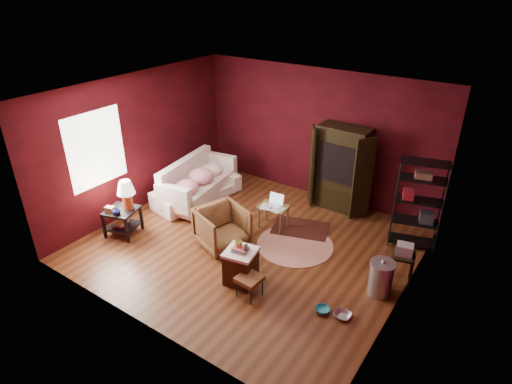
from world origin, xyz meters
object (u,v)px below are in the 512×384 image
sofa (197,184)px  armchair (222,226)px  tv_armoire (341,167)px  hamper (241,266)px  laptop_desk (274,208)px  side_table (124,203)px  wire_shelving (419,201)px

sofa → armchair: 1.88m
sofa → tv_armoire: (2.68, 1.48, 0.54)m
hamper → tv_armoire: (0.24, 3.18, 0.62)m
sofa → laptop_desk: size_ratio=2.90×
side_table → hamper: side_table is taller
side_table → laptop_desk: size_ratio=1.60×
laptop_desk → sofa: bearing=175.7°
side_table → hamper: bearing=1.2°
sofa → laptop_desk: sofa is taller
sofa → wire_shelving: bearing=-68.3°
sofa → laptop_desk: (1.98, 0.00, 0.04)m
sofa → hamper: sofa is taller
hamper → laptop_desk: bearing=105.1°
tv_armoire → hamper: bearing=-92.9°
sofa → side_table: bearing=-177.0°
laptop_desk → tv_armoire: size_ratio=0.38×
tv_armoire → wire_shelving: 1.82m
armchair → side_table: bearing=131.2°
hamper → wire_shelving: 3.32m
laptop_desk → tv_armoire: 1.71m
tv_armoire → wire_shelving: bearing=-16.9°
armchair → tv_armoire: size_ratio=0.46×
side_table → wire_shelving: (4.63, 2.66, 0.26)m
armchair → laptop_desk: armchair is taller
armchair → side_table: side_table is taller
armchair → hamper: bearing=-106.2°
wire_shelving → laptop_desk: bearing=-175.4°
side_table → armchair: bearing=21.5°
sofa → hamper: size_ratio=2.93×
sofa → side_table: size_ratio=1.81×
laptop_desk → wire_shelving: wire_shelving is taller
armchair → hamper: 1.10m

